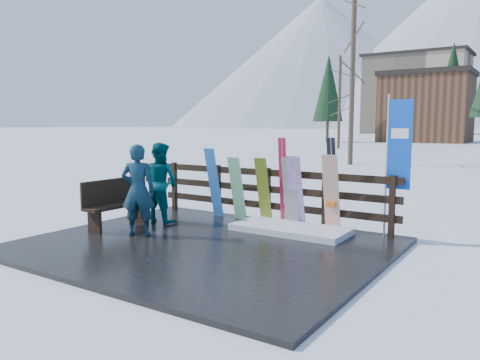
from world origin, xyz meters
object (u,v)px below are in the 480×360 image
Objects in this scene: snowboard_1 at (237,189)px; snowboard_5 at (331,194)px; person_back at (160,183)px; snowboard_2 at (263,191)px; bench at (116,202)px; snowboard_4 at (290,193)px; snowboard_3 at (296,192)px; snowboard_0 at (214,183)px; rental_flag at (396,150)px; person_front at (138,190)px.

snowboard_5 reaches higher than snowboard_1.
person_back is at bearing -162.77° from snowboard_5.
snowboard_5 reaches higher than snowboard_2.
snowboard_5 is 0.90× the size of person_back.
snowboard_4 is (2.96, 1.89, 0.19)m from bench.
snowboard_3 is at bearing -180.00° from snowboard_5.
snowboard_2 is at bearing -0.00° from snowboard_1.
rental_flag is at bearing 3.98° from snowboard_0.
snowboard_2 is (1.28, -0.00, -0.08)m from snowboard_0.
snowboard_0 is 1.28m from snowboard_2.
rental_flag is at bearing -163.15° from person_back.
person_back reaches higher than snowboard_5.
snowboard_5 is (2.15, 0.00, 0.06)m from snowboard_1.
person_back is (-1.24, -1.05, 0.15)m from snowboard_1.
person_back is at bearing -95.75° from person_front.
bench is 1.06× the size of snowboard_2.
person_front is (-2.03, -2.17, 0.15)m from snowboard_4.
snowboard_2 is 0.83× the size of person_front.
snowboard_3 is 0.57× the size of rental_flag.
snowboard_4 is (1.28, -0.00, 0.02)m from snowboard_1.
snowboard_0 is 1.12× the size of snowboard_2.
snowboard_2 is 0.84× the size of person_back.
person_back reaches higher than snowboard_2.
bench is 5.50m from rental_flag.
rental_flag is 1.52× the size of person_front.
snowboard_4 is at bearing 180.00° from snowboard_3.
rental_flag is (1.11, 0.27, 0.85)m from snowboard_5.
snowboard_2 is at bearing 180.00° from snowboard_4.
person_front is at bearing -122.95° from snowboard_2.
snowboard_5 is 0.89× the size of person_front.
person_front is (-2.16, -2.17, 0.13)m from snowboard_3.
rental_flag is 4.75m from person_back.
rental_flag is (2.60, 0.27, 0.91)m from snowboard_2.
person_back is at bearing -158.36° from snowboard_3.
snowboard_3 is 1.04× the size of snowboard_4.
snowboard_4 is (0.62, 0.00, 0.01)m from snowboard_2.
snowboard_5 is (0.87, 0.00, 0.05)m from snowboard_4.
snowboard_1 is 0.66m from snowboard_2.
snowboard_2 is at bearing -152.57° from person_front.
snowboard_2 is at bearing 38.99° from bench.
snowboard_0 is 1.11× the size of snowboard_4.
snowboard_1 is 3.40m from rental_flag.
snowboard_2 is at bearing 180.00° from snowboard_3.
snowboard_0 is 2.03m from snowboard_3.
bench is at bearing -147.41° from snowboard_4.
rental_flag is at bearing 7.78° from snowboard_4.
snowboard_4 is at bearing 32.59° from bench.
snowboard_1 is at bearing -138.66° from person_front.
snowboard_4 is 2.19m from rental_flag.
rental_flag is (1.98, 0.27, 0.90)m from snowboard_4.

